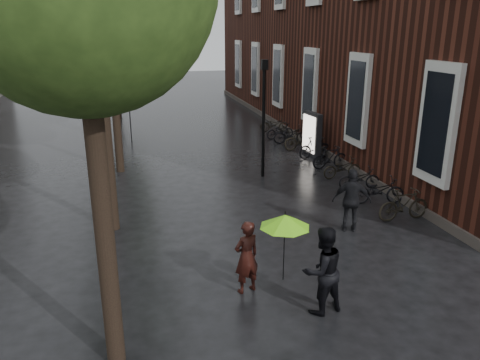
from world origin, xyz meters
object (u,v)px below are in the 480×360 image
object	(u,v)px
lamp_post	(264,108)
person_black	(322,270)
pedestrian_walking	(352,201)
ad_lightbox	(312,135)
parked_bicycles	(320,153)
person_burgundy	(247,257)

from	to	relation	value
lamp_post	person_black	bearing A→B (deg)	-99.10
person_black	pedestrian_walking	bearing A→B (deg)	-137.21
ad_lightbox	lamp_post	size ratio (longest dim) A/B	0.45
pedestrian_walking	parked_bicycles	distance (m)	7.32
person_burgundy	person_black	bearing A→B (deg)	119.48
pedestrian_walking	ad_lightbox	xyz separation A→B (m)	(2.08, 8.17, 0.09)
parked_bicycles	ad_lightbox	distance (m)	1.29
person_burgundy	lamp_post	xyz separation A→B (m)	(2.82, 8.23, 1.93)
person_burgundy	ad_lightbox	world-z (taller)	ad_lightbox
person_burgundy	pedestrian_walking	size ratio (longest dim) A/B	0.91
person_black	pedestrian_walking	size ratio (longest dim) A/B	1.01
person_burgundy	parked_bicycles	bearing A→B (deg)	-141.39
person_burgundy	person_black	xyz separation A→B (m)	(1.32, -1.13, 0.10)
parked_bicycles	lamp_post	distance (m)	4.00
person_burgundy	ad_lightbox	xyz separation A→B (m)	(5.89, 10.68, 0.17)
person_burgundy	pedestrian_walking	xyz separation A→B (m)	(3.81, 2.51, 0.09)
person_black	ad_lightbox	distance (m)	12.66
person_black	ad_lightbox	xyz separation A→B (m)	(4.57, 11.81, 0.07)
ad_lightbox	parked_bicycles	bearing A→B (deg)	-99.18
person_black	ad_lightbox	size ratio (longest dim) A/B	0.93
person_burgundy	pedestrian_walking	distance (m)	4.56
pedestrian_walking	ad_lightbox	distance (m)	8.43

